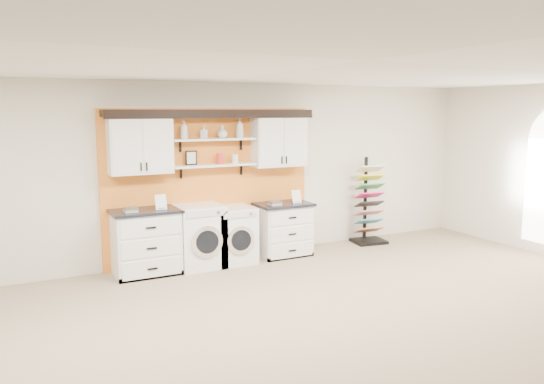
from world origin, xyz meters
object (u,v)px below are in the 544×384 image
base_cabinet_right (283,229)px  sample_rack (369,215)px  washer (199,236)px  dryer (232,235)px  base_cabinet_left (146,242)px

base_cabinet_right → sample_rack: size_ratio=0.58×
washer → dryer: size_ratio=1.09×
base_cabinet_left → dryer: base_cabinet_left is taller
washer → sample_rack: bearing=0.6°
sample_rack → base_cabinet_right: bearing=-170.3°
base_cabinet_left → sample_rack: bearing=0.5°
base_cabinet_left → washer: size_ratio=1.02×
base_cabinet_left → sample_rack: size_ratio=0.63×
base_cabinet_left → base_cabinet_right: (2.26, 0.00, -0.04)m
dryer → sample_rack: bearing=0.8°
base_cabinet_left → washer: (0.81, -0.00, 0.00)m
base_cabinet_left → washer: same height
base_cabinet_right → washer: 1.45m
base_cabinet_right → dryer: (-0.91, -0.00, 0.01)m
base_cabinet_left → sample_rack: (4.03, 0.03, 0.02)m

